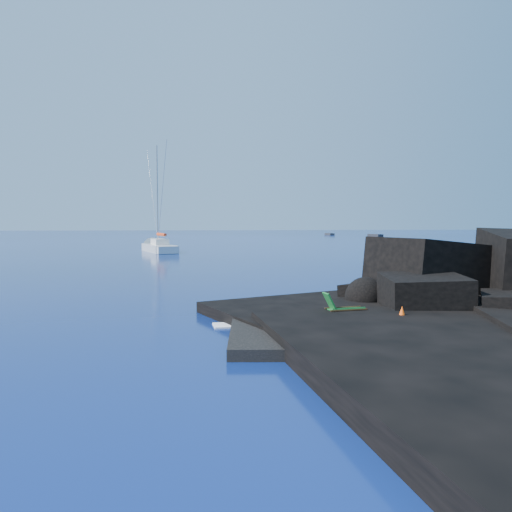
{
  "coord_description": "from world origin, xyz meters",
  "views": [
    {
      "loc": [
        -0.79,
        -15.53,
        3.89
      ],
      "look_at": [
        2.32,
        11.26,
        2.0
      ],
      "focal_mm": 35.0,
      "sensor_mm": 36.0,
      "label": 1
    }
  ],
  "objects_px": {
    "marker_cone": "(402,314)",
    "sunbather": "(405,316)",
    "distant_boat_b": "(375,237)",
    "sailboat": "(159,252)",
    "deck_chair": "(346,303)",
    "distant_boat_a": "(329,235)"
  },
  "relations": [
    {
      "from": "distant_boat_b",
      "to": "sailboat",
      "type": "bearing_deg",
      "value": -144.54
    },
    {
      "from": "sunbather",
      "to": "distant_boat_a",
      "type": "height_order",
      "value": "sunbather"
    },
    {
      "from": "marker_cone",
      "to": "distant_boat_b",
      "type": "distance_m",
      "value": 111.03
    },
    {
      "from": "distant_boat_b",
      "to": "marker_cone",
      "type": "bearing_deg",
      "value": -123.25
    },
    {
      "from": "marker_cone",
      "to": "sunbather",
      "type": "bearing_deg",
      "value": 54.02
    },
    {
      "from": "sailboat",
      "to": "distant_boat_b",
      "type": "height_order",
      "value": "sailboat"
    },
    {
      "from": "distant_boat_a",
      "to": "distant_boat_b",
      "type": "height_order",
      "value": "distant_boat_b"
    },
    {
      "from": "sailboat",
      "to": "marker_cone",
      "type": "xyz_separation_m",
      "value": [
        12.0,
        -47.71,
        0.65
      ]
    },
    {
      "from": "deck_chair",
      "to": "marker_cone",
      "type": "distance_m",
      "value": 2.05
    },
    {
      "from": "sunbather",
      "to": "deck_chair",
      "type": "bearing_deg",
      "value": 135.94
    },
    {
      "from": "deck_chair",
      "to": "marker_cone",
      "type": "relative_size",
      "value": 2.53
    },
    {
      "from": "sunbather",
      "to": "marker_cone",
      "type": "distance_m",
      "value": 0.47
    },
    {
      "from": "sailboat",
      "to": "distant_boat_b",
      "type": "bearing_deg",
      "value": 31.59
    },
    {
      "from": "marker_cone",
      "to": "distant_boat_a",
      "type": "distance_m",
      "value": 122.8
    },
    {
      "from": "sunbather",
      "to": "distant_boat_a",
      "type": "bearing_deg",
      "value": 56.0
    },
    {
      "from": "distant_boat_a",
      "to": "distant_boat_b",
      "type": "bearing_deg",
      "value": -69.14
    },
    {
      "from": "deck_chair",
      "to": "sunbather",
      "type": "distance_m",
      "value": 2.11
    },
    {
      "from": "deck_chair",
      "to": "marker_cone",
      "type": "bearing_deg",
      "value": -45.07
    },
    {
      "from": "sailboat",
      "to": "deck_chair",
      "type": "xyz_separation_m",
      "value": [
        10.35,
        -46.51,
        0.86
      ]
    },
    {
      "from": "sunbather",
      "to": "marker_cone",
      "type": "xyz_separation_m",
      "value": [
        -0.26,
        -0.36,
        0.12
      ]
    },
    {
      "from": "deck_chair",
      "to": "distant_boat_b",
      "type": "distance_m",
      "value": 110.47
    },
    {
      "from": "sunbather",
      "to": "distant_boat_a",
      "type": "xyz_separation_m",
      "value": [
        29.12,
        118.87,
        -0.52
      ]
    }
  ]
}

